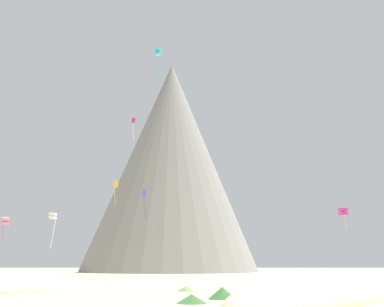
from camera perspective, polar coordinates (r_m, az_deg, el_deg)
name	(u,v)px	position (r m, az deg, el deg)	size (l,w,h in m)	color
ground_plane	(162,301)	(32.04, -3.99, -19.19)	(400.00, 400.00, 0.00)	#C6B284
dune_foreground_left	(341,287)	(52.93, 19.39, -16.56)	(17.74, 8.81, 2.70)	beige
dune_foreground_right	(17,288)	(51.35, -22.43, -16.39)	(19.82, 11.03, 3.11)	#CCBA8E
dune_midground	(323,298)	(35.80, 17.15, -18.12)	(27.40, 8.63, 3.98)	beige
bush_mid_center	(186,289)	(42.52, -0.82, -17.71)	(1.81, 1.81, 0.50)	#668C4C
bush_scatter_east	(257,289)	(38.35, 8.67, -17.60)	(2.35, 2.35, 0.90)	#386633
bush_near_left	(222,293)	(33.70, 4.11, -18.18)	(2.25, 2.25, 0.91)	#386633
bush_far_right	(192,299)	(30.28, -0.04, -18.92)	(2.13, 2.13, 0.61)	#386633
rock_massif	(168,170)	(136.53, -3.23, -2.17)	(75.89, 75.89, 68.14)	gray
kite_gold_low	(116,187)	(62.15, -10.21, -4.49)	(0.70, 0.84, 3.73)	gold
kite_white_low	(53,217)	(57.77, -18.20, -8.09)	(0.90, 0.84, 4.59)	white
kite_magenta_low	(343,212)	(74.45, 19.66, -7.38)	(1.24, 1.24, 3.17)	#D1339E
kite_red_high	(133,125)	(92.40, -7.88, 3.86)	(0.82, 0.65, 5.45)	red
kite_cyan_high	(158,53)	(66.55, -4.53, 13.30)	(1.01, 1.01, 4.56)	#33BCDB
kite_indigo_low	(143,193)	(65.67, -6.55, -5.34)	(0.96, 1.28, 4.75)	#5138B2
kite_pink_low	(6,221)	(68.65, -23.77, -8.33)	(1.39, 1.40, 3.33)	pink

